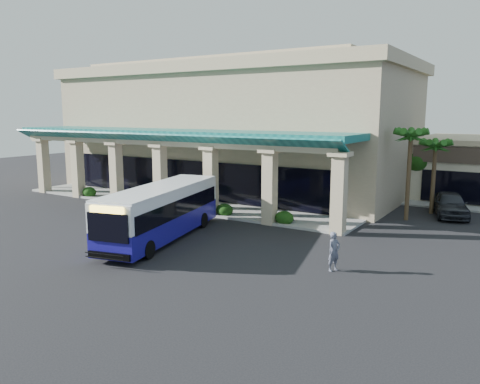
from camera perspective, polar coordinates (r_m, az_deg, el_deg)
The scene contains 10 objects.
ground at distance 26.07m, azimuth -4.87°, elevation -5.78°, with size 110.00×110.00×0.00m, color black.
main_building at distance 42.86m, azimuth -0.57°, elevation 7.97°, with size 30.80×14.80×11.35m, color tan, non-canonical shape.
arcade at distance 35.70m, azimuth -8.61°, elevation 2.99°, with size 30.00×6.20×5.70m, color #0F5C5A, non-canonical shape.
palm_0 at distance 31.93m, azimuth 19.90°, elevation 2.56°, with size 2.40×2.40×6.60m, color #1B4F15, non-canonical shape.
palm_1 at distance 34.71m, azimuth 22.56°, elevation 2.25°, with size 2.40×2.40×5.80m, color #1B4F15, non-canonical shape.
palm_2 at distance 46.27m, azimuth -22.63°, elevation 4.16°, with size 2.40×2.40×6.20m, color #1B4F15, non-canonical shape.
broadleaf_tree at distance 40.01m, azimuth 20.94°, elevation 2.52°, with size 2.60×2.60×4.81m, color #13340B, non-canonical shape.
transit_bus at distance 26.13m, azimuth -9.50°, elevation -2.51°, with size 2.46×10.57×2.95m, color navy, non-canonical shape.
pedestrian at distance 21.17m, azimuth 11.38°, elevation -7.11°, with size 0.64×0.42×1.77m, color #53576A.
car_silver at distance 34.54m, azimuth 24.21°, elevation -1.36°, with size 1.97×4.91×1.67m, color #282B31.
Camera 1 is at (15.24, -20.00, 6.91)m, focal length 35.00 mm.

